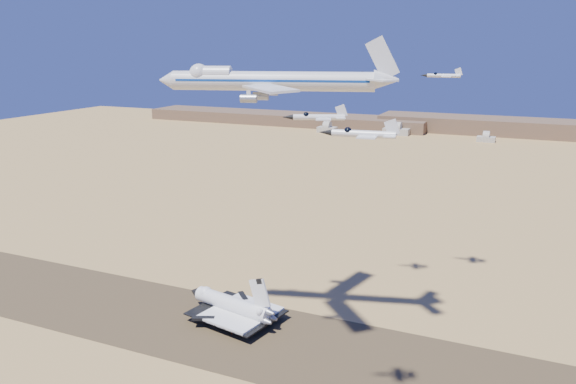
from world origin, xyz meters
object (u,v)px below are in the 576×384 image
at_px(chase_jet_a, 317,117).
at_px(crew_a, 237,328).
at_px(crew_b, 239,332).
at_px(chase_jet_b, 362,134).
at_px(chase_jet_c, 369,74).
at_px(crew_c, 232,332).
at_px(chase_jet_d, 443,76).
at_px(shuttle, 232,306).
at_px(carrier_747, 265,81).

bearing_deg(chase_jet_a, crew_a, 114.75).
bearing_deg(crew_b, chase_jet_a, -157.97).
height_order(chase_jet_b, chase_jet_c, chase_jet_c).
relative_size(crew_b, chase_jet_b, 0.13).
bearing_deg(crew_b, crew_c, 83.27).
relative_size(chase_jet_c, chase_jet_d, 0.89).
distance_m(crew_c, chase_jet_c, 106.56).
height_order(shuttle, chase_jet_a, chase_jet_a).
distance_m(chase_jet_a, chase_jet_c, 91.44).
xyz_separation_m(carrier_747, chase_jet_d, (44.47, 65.21, -0.44)).
relative_size(carrier_747, crew_c, 45.23).
bearing_deg(crew_c, crew_a, -59.52).
distance_m(shuttle, chase_jet_c, 100.50).
relative_size(crew_c, chase_jet_d, 0.11).
height_order(crew_c, chase_jet_c, chase_jet_c).
bearing_deg(crew_c, carrier_747, -137.91).
relative_size(crew_b, chase_jet_a, 0.14).
xyz_separation_m(chase_jet_a, chase_jet_b, (14.95, -16.51, -0.46)).
relative_size(chase_jet_a, chase_jet_c, 1.00).
height_order(shuttle, chase_jet_d, chase_jet_d).
bearing_deg(crew_a, carrier_747, -117.84).
relative_size(shuttle, chase_jet_d, 2.59).
bearing_deg(chase_jet_a, crew_b, 115.12).
height_order(shuttle, crew_b, shuttle).
bearing_deg(chase_jet_a, shuttle, 114.08).
bearing_deg(crew_b, crew_a, 15.23).
bearing_deg(crew_a, chase_jet_c, -59.10).
distance_m(crew_a, chase_jet_d, 123.16).
bearing_deg(chase_jet_c, chase_jet_d, 25.66).
bearing_deg(chase_jet_c, chase_jet_b, -88.93).
relative_size(shuttle, crew_a, 26.26).
bearing_deg(shuttle, crew_c, -49.77).
xyz_separation_m(carrier_747, chase_jet_a, (34.63, -44.72, -4.53)).
relative_size(crew_b, chase_jet_d, 0.12).
xyz_separation_m(crew_a, chase_jet_b, (62.50, -62.61, 83.77)).
relative_size(crew_a, chase_jet_a, 0.11).
relative_size(chase_jet_b, chase_jet_d, 0.95).
height_order(shuttle, crew_a, shuttle).
bearing_deg(carrier_747, chase_jet_c, 50.36).
height_order(chase_jet_a, chase_jet_d, chase_jet_d).
relative_size(shuttle, chase_jet_a, 2.94).
bearing_deg(shuttle, chase_jet_c, 54.88).
relative_size(shuttle, crew_c, 24.36).
xyz_separation_m(shuttle, chase_jet_b, (68.35, -69.50, 79.20)).
xyz_separation_m(chase_jet_b, chase_jet_d, (-5.11, 126.45, 4.55)).
height_order(crew_b, crew_c, crew_b).
relative_size(crew_b, chase_jet_c, 0.14).
height_order(carrier_747, crew_b, carrier_747).
relative_size(chase_jet_b, chase_jet_c, 1.07).
height_order(chase_jet_a, chase_jet_b, chase_jet_a).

